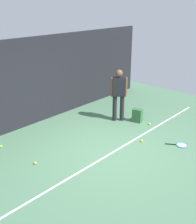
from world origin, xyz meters
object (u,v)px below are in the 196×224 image
at_px(tennis_player, 119,92).
at_px(tennis_ball_mid_court, 142,141).
at_px(tennis_ball_near_player, 149,124).
at_px(tennis_racket, 181,145).
at_px(tennis_ball_by_fence, 1,146).
at_px(backpack, 137,116).
at_px(tennis_ball_far_left, 35,163).

relative_size(tennis_player, tennis_ball_mid_court, 25.76).
xyz_separation_m(tennis_player, tennis_ball_near_player, (0.36, -0.99, -0.93)).
distance_m(tennis_racket, tennis_ball_mid_court, 1.06).
bearing_deg(tennis_player, tennis_ball_mid_court, -71.17).
height_order(tennis_player, tennis_ball_near_player, tennis_player).
relative_size(tennis_racket, tennis_ball_by_fence, 9.28).
xyz_separation_m(tennis_racket, tennis_ball_near_player, (0.60, 1.38, 0.02)).
height_order(tennis_ball_near_player, tennis_ball_mid_court, same).
distance_m(backpack, tennis_ball_mid_court, 1.44).
xyz_separation_m(tennis_ball_near_player, tennis_ball_far_left, (-3.84, 0.80, 0.00)).
bearing_deg(tennis_ball_far_left, tennis_racket, -33.99).
relative_size(tennis_ball_mid_court, tennis_ball_far_left, 1.00).
xyz_separation_m(tennis_player, tennis_ball_by_fence, (-3.58, 1.19, -0.93)).
height_order(tennis_racket, tennis_ball_far_left, tennis_ball_far_left).
height_order(tennis_ball_by_fence, tennis_ball_far_left, same).
bearing_deg(tennis_ball_mid_court, tennis_player, 62.10).
distance_m(tennis_racket, backpack, 1.92).
height_order(tennis_racket, backpack, backpack).
height_order(tennis_racket, tennis_ball_by_fence, tennis_ball_by_fence).
bearing_deg(tennis_racket, backpack, 130.87).
bearing_deg(tennis_player, tennis_ball_near_player, -23.22).
relative_size(backpack, tennis_ball_near_player, 6.67).
bearing_deg(tennis_ball_by_fence, tennis_player, -18.40).
distance_m(tennis_ball_by_fence, tennis_ball_far_left, 1.38).
distance_m(tennis_ball_mid_court, tennis_ball_far_left, 2.99).
bearing_deg(backpack, tennis_ball_near_player, 171.87).
relative_size(backpack, tennis_ball_mid_court, 6.67).
bearing_deg(tennis_player, tennis_racket, -48.92).
xyz_separation_m(tennis_ball_mid_court, tennis_ball_far_left, (-2.70, 1.28, 0.00)).
bearing_deg(tennis_racket, tennis_ball_far_left, -156.16).
distance_m(tennis_racket, tennis_ball_by_fence, 4.89).
height_order(tennis_player, tennis_ball_far_left, tennis_player).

